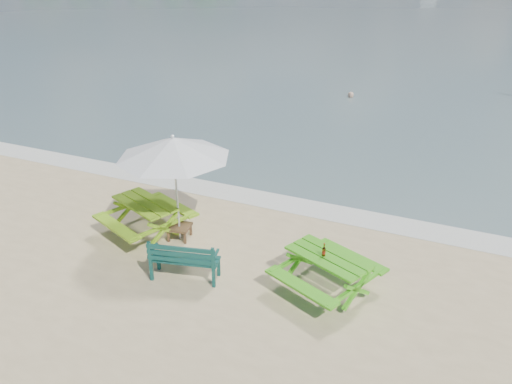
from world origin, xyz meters
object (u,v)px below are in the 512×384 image
at_px(park_bench, 185,267).
at_px(beer_bottle, 324,252).
at_px(picnic_table_right, 327,274).
at_px(patio_umbrella, 173,148).
at_px(swimmer, 350,109).
at_px(picnic_table_left, 146,218).
at_px(side_table, 180,232).

relative_size(park_bench, beer_bottle, 5.43).
bearing_deg(park_bench, picnic_table_right, 15.71).
relative_size(picnic_table_right, patio_umbrella, 0.78).
bearing_deg(swimmer, beer_bottle, -77.95).
bearing_deg(beer_bottle, patio_umbrella, 171.19).
xyz_separation_m(picnic_table_left, park_bench, (1.74, -1.18, -0.12)).
xyz_separation_m(beer_bottle, swimmer, (-3.09, 14.49, -1.38)).
height_order(side_table, beer_bottle, beer_bottle).
xyz_separation_m(picnic_table_left, beer_bottle, (4.31, -0.46, 0.46)).
height_order(picnic_table_right, park_bench, park_bench).
bearing_deg(picnic_table_right, beer_bottle, -163.43).
relative_size(park_bench, swimmer, 0.90).
height_order(park_bench, beer_bottle, beer_bottle).
height_order(picnic_table_right, patio_umbrella, patio_umbrella).
distance_m(patio_umbrella, swimmer, 14.22).
distance_m(side_table, patio_umbrella, 2.01).
bearing_deg(swimmer, side_table, -91.61).
bearing_deg(picnic_table_left, park_bench, -34.18).
relative_size(park_bench, patio_umbrella, 0.49).
bearing_deg(side_table, park_bench, -53.95).
xyz_separation_m(picnic_table_right, patio_umbrella, (-3.57, 0.52, 1.81)).
height_order(side_table, swimmer, side_table).
bearing_deg(beer_bottle, picnic_table_left, 173.87).
xyz_separation_m(picnic_table_left, patio_umbrella, (0.83, 0.08, 1.80)).
bearing_deg(picnic_table_left, picnic_table_right, -5.69).
bearing_deg(swimmer, picnic_table_left, -94.96).
bearing_deg(beer_bottle, picnic_table_right, 16.57).
distance_m(park_bench, patio_umbrella, 2.47).
distance_m(picnic_table_left, picnic_table_right, 4.42).
relative_size(picnic_table_left, swimmer, 1.46).
relative_size(side_table, patio_umbrella, 0.20).
bearing_deg(park_bench, swimmer, 91.98).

